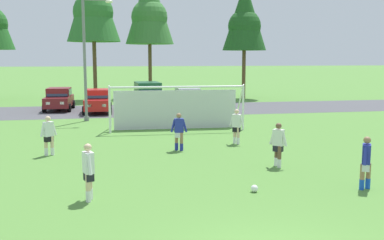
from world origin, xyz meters
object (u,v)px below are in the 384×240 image
at_px(parked_car_slot_left, 98,101).
at_px(parked_car_slot_center, 188,99).
at_px(soccer_ball, 254,188).
at_px(parked_car_slot_center_left, 148,96).
at_px(player_midfield_center, 237,127).
at_px(player_striker_near, 89,172).
at_px(player_defender_far, 49,136).
at_px(street_lamp, 87,58).
at_px(soccer_goal, 176,107).
at_px(parked_car_slot_far_left, 59,99).
at_px(player_winger_left, 278,145).
at_px(player_trailing_back, 366,163).
at_px(player_winger_right, 179,132).

bearing_deg(parked_car_slot_left, parked_car_slot_center, 2.49).
height_order(soccer_ball, parked_car_slot_left, parked_car_slot_left).
bearing_deg(parked_car_slot_center_left, player_midfield_center, -79.04).
bearing_deg(player_striker_near, player_defender_far, 105.98).
distance_m(parked_car_slot_center_left, street_lamp, 7.23).
bearing_deg(soccer_goal, soccer_ball, -87.88).
distance_m(player_striker_near, parked_car_slot_center, 22.20).
relative_size(parked_car_slot_far_left, street_lamp, 0.56).
height_order(parked_car_slot_center_left, street_lamp, street_lamp).
distance_m(soccer_goal, parked_car_slot_left, 9.82).
relative_size(soccer_ball, player_midfield_center, 0.13).
bearing_deg(player_winger_left, player_trailing_back, -64.01).
xyz_separation_m(soccer_goal, player_winger_left, (2.32, -9.40, -0.47)).
xyz_separation_m(soccer_goal, player_midfield_center, (2.09, -4.84, -0.47)).
bearing_deg(player_midfield_center, player_winger_right, -161.63).
height_order(soccer_goal, player_trailing_back, soccer_goal).
distance_m(player_trailing_back, parked_car_slot_left, 22.91).
xyz_separation_m(player_midfield_center, player_winger_left, (0.24, -4.56, 0.00)).
bearing_deg(parked_car_slot_far_left, player_winger_left, -64.41).
relative_size(player_defender_far, street_lamp, 0.21).
relative_size(soccer_ball, player_striker_near, 0.13).
bearing_deg(soccer_ball, parked_car_slot_center, 84.99).
relative_size(soccer_ball, parked_car_slot_center_left, 0.05).
bearing_deg(soccer_goal, player_trailing_back, -72.86).
relative_size(player_midfield_center, parked_car_slot_left, 0.39).
bearing_deg(street_lamp, parked_car_slot_far_left, 110.84).
bearing_deg(parked_car_slot_center, player_winger_left, -89.98).
bearing_deg(parked_car_slot_center_left, soccer_ball, -86.98).
height_order(player_midfield_center, parked_car_slot_left, parked_car_slot_left).
bearing_deg(parked_car_slot_center, player_defender_far, -120.04).
bearing_deg(player_winger_right, soccer_goal, 82.22).
distance_m(player_winger_right, parked_car_slot_far_left, 18.00).
distance_m(player_winger_right, parked_car_slot_left, 14.98).
height_order(soccer_goal, player_midfield_center, soccer_goal).
bearing_deg(soccer_goal, player_winger_right, -97.78).
bearing_deg(street_lamp, player_winger_right, -67.92).
bearing_deg(parked_car_slot_center, player_midfield_center, -90.95).
xyz_separation_m(player_striker_near, parked_car_slot_center, (6.71, 21.16, 0.05)).
relative_size(player_winger_right, player_trailing_back, 1.00).
distance_m(parked_car_slot_far_left, parked_car_slot_left, 3.68).
distance_m(player_winger_left, parked_car_slot_left, 19.36).
relative_size(soccer_ball, player_winger_left, 0.13).
bearing_deg(player_trailing_back, parked_car_slot_left, 111.42).
xyz_separation_m(soccer_goal, street_lamp, (-4.95, 4.45, 2.69)).
xyz_separation_m(player_defender_far, parked_car_slot_left, (1.74, 14.48, 0.05)).
xyz_separation_m(player_defender_far, parked_car_slot_far_left, (-1.19, 16.69, 0.05)).
bearing_deg(player_midfield_center, parked_car_slot_far_left, 121.07).
xyz_separation_m(player_midfield_center, parked_car_slot_far_left, (-9.51, 15.78, 0.05)).
height_order(soccer_goal, parked_car_slot_center_left, soccer_goal).
bearing_deg(soccer_ball, player_striker_near, 178.70).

